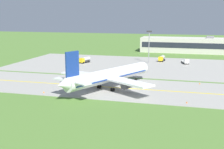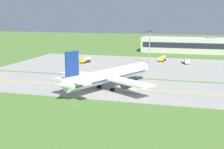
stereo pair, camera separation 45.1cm
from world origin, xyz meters
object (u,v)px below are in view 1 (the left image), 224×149
(service_truck_baggage, at_px, (85,60))
(apron_light_mast, at_px, (149,43))
(service_truck_fuel, at_px, (162,58))
(service_truck_catering, at_px, (186,61))
(airplane_lead, at_px, (109,76))

(service_truck_baggage, height_order, apron_light_mast, apron_light_mast)
(service_truck_fuel, bearing_deg, service_truck_baggage, -157.12)
(service_truck_catering, bearing_deg, service_truck_baggage, -168.47)
(service_truck_baggage, distance_m, service_truck_catering, 45.45)
(service_truck_catering, xyz_separation_m, apron_light_mast, (-16.30, -2.29, 8.14))
(airplane_lead, relative_size, apron_light_mast, 2.54)
(service_truck_fuel, xyz_separation_m, apron_light_mast, (-5.10, -7.26, 7.79))
(airplane_lead, relative_size, service_truck_baggage, 5.89)
(service_truck_baggage, bearing_deg, service_truck_catering, 11.53)
(airplane_lead, height_order, service_truck_fuel, airplane_lead)
(service_truck_fuel, bearing_deg, service_truck_catering, -23.96)
(service_truck_baggage, distance_m, service_truck_fuel, 36.18)
(airplane_lead, bearing_deg, apron_light_mast, 85.42)
(service_truck_fuel, bearing_deg, airplane_lead, -98.95)
(service_truck_baggage, height_order, service_truck_fuel, same)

